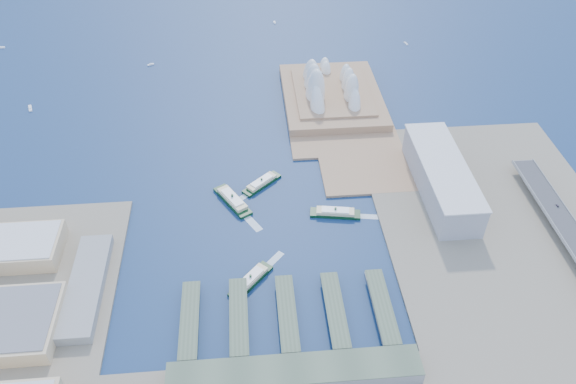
{
  "coord_description": "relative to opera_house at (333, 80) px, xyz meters",
  "views": [
    {
      "loc": [
        -10.89,
        -375.49,
        403.43
      ],
      "look_at": [
        27.49,
        73.21,
        18.0
      ],
      "focal_mm": 35.0,
      "sensor_mm": 36.0,
      "label": 1
    }
  ],
  "objects": [
    {
      "name": "boat_b",
      "position": [
        -256.48,
        124.52,
        -30.68
      ],
      "size": [
        10.1,
        7.96,
        2.63
      ],
      "primitive_type": null,
      "rotation": [
        0.0,
        0.0,
        2.12
      ],
      "color": "white",
      "rests_on": "ground"
    },
    {
      "name": "ferry_a",
      "position": [
        -136.93,
        -197.76,
        -26.49
      ],
      "size": [
        42.36,
        57.75,
        11.02
      ],
      "primitive_type": null,
      "rotation": [
        0.0,
        0.0,
        0.53
      ],
      "color": "black",
      "rests_on": "ground"
    },
    {
      "name": "ferry_c",
      "position": [
        -121.25,
        -311.59,
        -27.16
      ],
      "size": [
        43.87,
        46.86,
        9.68
      ],
      "primitive_type": null,
      "rotation": [
        0.0,
        0.0,
        2.41
      ],
      "color": "black",
      "rests_on": "ground"
    },
    {
      "name": "ferry_wharves",
      "position": [
        -91.0,
        -355.0,
        -27.35
      ],
      "size": [
        184.0,
        90.0,
        9.3
      ],
      "primitive_type": null,
      "color": "#4B5B45",
      "rests_on": "ground"
    },
    {
      "name": "boat_c",
      "position": [
        143.42,
        161.62,
        -30.83
      ],
      "size": [
        5.45,
        10.8,
        2.33
      ],
      "primitive_type": null,
      "rotation": [
        0.0,
        0.0,
        3.39
      ],
      "color": "white",
      "rests_on": "ground"
    },
    {
      "name": "boat_a",
      "position": [
        -404.92,
        13.98,
        -30.47
      ],
      "size": [
        8.82,
        16.27,
        3.05
      ],
      "primitive_type": null,
      "rotation": [
        0.0,
        0.0,
        0.33
      ],
      "color": "white",
      "rests_on": "ground"
    },
    {
      "name": "car_c",
      "position": [
        199.0,
        -248.82,
        -16.44
      ],
      "size": [
        1.99,
        4.9,
        1.42
      ],
      "primitive_type": "imported",
      "rotation": [
        0.0,
        0.0,
        3.14
      ],
      "color": "slate",
      "rests_on": "expressway"
    },
    {
      "name": "boat_e",
      "position": [
        -60.77,
        259.6,
        -30.8
      ],
      "size": [
        3.32,
        9.87,
        2.41
      ],
      "primitive_type": null,
      "rotation": [
        0.0,
        0.0,
        0.02
      ],
      "color": "white",
      "rests_on": "ground"
    },
    {
      "name": "peninsula",
      "position": [
        2.5,
        -20.0,
        -30.5
      ],
      "size": [
        135.0,
        220.0,
        3.0
      ],
      "primitive_type": "cube",
      "color": "#A17A58",
      "rests_on": "ground"
    },
    {
      "name": "opera_house",
      "position": [
        0.0,
        0.0,
        0.0
      ],
      "size": [
        134.0,
        180.0,
        58.0
      ],
      "primitive_type": null,
      "color": "white",
      "rests_on": "peninsula"
    },
    {
      "name": "toaster_building",
      "position": [
        90.0,
        -200.0,
        -11.5
      ],
      "size": [
        45.0,
        155.0,
        35.0
      ],
      "primitive_type": "cube",
      "color": "#97979D",
      "rests_on": "east_land"
    },
    {
      "name": "ground",
      "position": [
        -105.0,
        -280.0,
        -32.0
      ],
      "size": [
        3000.0,
        3000.0,
        0.0
      ],
      "primitive_type": "plane",
      "color": "#10214E",
      "rests_on": "ground"
    },
    {
      "name": "ferry_b",
      "position": [
        -104.03,
        -171.1,
        -27.25
      ],
      "size": [
        45.88,
        43.03,
        9.49
      ],
      "primitive_type": null,
      "rotation": [
        0.0,
        0.0,
        -0.84
      ],
      "color": "black",
      "rests_on": "ground"
    },
    {
      "name": "east_land",
      "position": [
        135.0,
        -330.0,
        -30.5
      ],
      "size": [
        240.0,
        500.0,
        3.0
      ],
      "primitive_type": "cube",
      "color": "gray",
      "rests_on": "ground"
    },
    {
      "name": "terminal_building",
      "position": [
        -90.0,
        -415.0,
        -23.0
      ],
      "size": [
        200.0,
        28.0,
        12.0
      ],
      "primitive_type": "cube",
      "color": "gray",
      "rests_on": "south_land"
    },
    {
      "name": "ferry_d",
      "position": [
        -29.25,
        -226.95,
        -27.02
      ],
      "size": [
        54.16,
        21.94,
        9.96
      ],
      "primitive_type": null,
      "rotation": [
        0.0,
        0.0,
        1.4
      ],
      "color": "black",
      "rests_on": "ground"
    }
  ]
}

